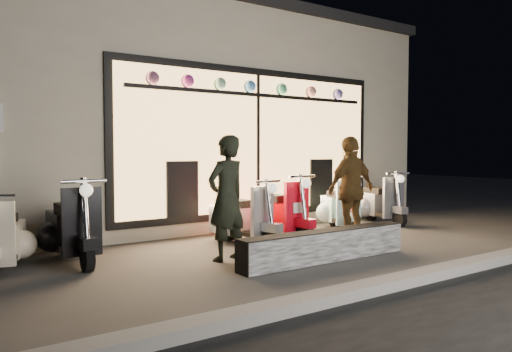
{
  "coord_description": "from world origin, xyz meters",
  "views": [
    {
      "loc": [
        -4.29,
        -5.36,
        1.43
      ],
      "look_at": [
        -0.16,
        0.6,
        1.05
      ],
      "focal_mm": 35.0,
      "sensor_mm": 36.0,
      "label": 1
    }
  ],
  "objects_px": {
    "graffiti_barrier": "(325,246)",
    "woman": "(351,190)",
    "scooter_silver": "(239,218)",
    "man": "(227,198)",
    "scooter_red": "(275,213)"
  },
  "relations": [
    {
      "from": "scooter_silver",
      "to": "man",
      "type": "bearing_deg",
      "value": -141.39
    },
    {
      "from": "scooter_silver",
      "to": "scooter_red",
      "type": "relative_size",
      "value": 0.96
    },
    {
      "from": "graffiti_barrier",
      "to": "woman",
      "type": "xyz_separation_m",
      "value": [
        1.21,
        0.74,
        0.62
      ]
    },
    {
      "from": "graffiti_barrier",
      "to": "scooter_silver",
      "type": "relative_size",
      "value": 1.92
    },
    {
      "from": "scooter_silver",
      "to": "woman",
      "type": "distance_m",
      "value": 1.79
    },
    {
      "from": "graffiti_barrier",
      "to": "man",
      "type": "height_order",
      "value": "man"
    },
    {
      "from": "man",
      "to": "woman",
      "type": "xyz_separation_m",
      "value": [
        2.23,
        -0.03,
        0.01
      ]
    },
    {
      "from": "scooter_silver",
      "to": "scooter_red",
      "type": "xyz_separation_m",
      "value": [
        0.72,
        0.02,
        0.02
      ]
    },
    {
      "from": "scooter_silver",
      "to": "man",
      "type": "relative_size",
      "value": 0.83
    },
    {
      "from": "man",
      "to": "graffiti_barrier",
      "type": "bearing_deg",
      "value": 131.06
    },
    {
      "from": "scooter_silver",
      "to": "man",
      "type": "height_order",
      "value": "man"
    },
    {
      "from": "woman",
      "to": "man",
      "type": "bearing_deg",
      "value": -4.91
    },
    {
      "from": "graffiti_barrier",
      "to": "woman",
      "type": "relative_size",
      "value": 1.57
    },
    {
      "from": "scooter_silver",
      "to": "graffiti_barrier",
      "type": "bearing_deg",
      "value": -93.34
    },
    {
      "from": "man",
      "to": "woman",
      "type": "relative_size",
      "value": 0.99
    }
  ]
}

